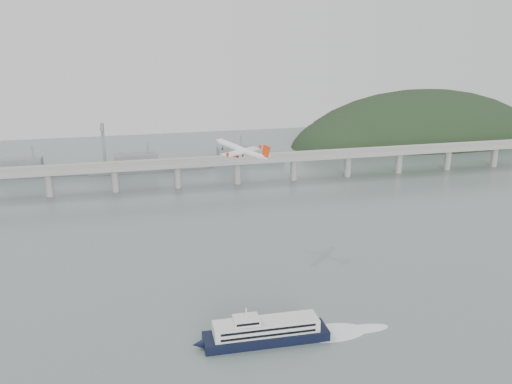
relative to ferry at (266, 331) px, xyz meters
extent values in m
plane|color=slate|center=(19.52, 40.14, -4.41)|extent=(900.00, 900.00, 0.00)
cube|color=gray|center=(19.52, 240.14, 15.59)|extent=(800.00, 22.00, 2.20)
cube|color=gray|center=(19.52, 229.64, 17.59)|extent=(800.00, 0.60, 1.80)
cube|color=gray|center=(19.52, 250.64, 17.59)|extent=(800.00, 0.60, 1.80)
cylinder|color=gray|center=(-110.48, 240.14, 5.09)|extent=(6.00, 6.00, 21.00)
cylinder|color=gray|center=(-60.48, 240.14, 5.09)|extent=(6.00, 6.00, 21.00)
cylinder|color=gray|center=(-10.48, 240.14, 5.09)|extent=(6.00, 6.00, 21.00)
cylinder|color=gray|center=(39.52, 240.14, 5.09)|extent=(6.00, 6.00, 21.00)
cylinder|color=gray|center=(89.52, 240.14, 5.09)|extent=(6.00, 6.00, 21.00)
cylinder|color=gray|center=(139.52, 240.14, 5.09)|extent=(6.00, 6.00, 21.00)
cylinder|color=gray|center=(189.52, 240.14, 5.09)|extent=(6.00, 6.00, 21.00)
cylinder|color=gray|center=(239.52, 240.14, 5.09)|extent=(6.00, 6.00, 21.00)
cylinder|color=gray|center=(289.52, 240.14, 5.09)|extent=(6.00, 6.00, 21.00)
ellipsoid|color=black|center=(289.52, 370.14, -22.41)|extent=(320.00, 150.00, 156.00)
ellipsoid|color=black|center=(194.52, 360.14, -16.41)|extent=(140.00, 110.00, 96.00)
ellipsoid|color=black|center=(379.52, 380.14, -29.41)|extent=(220.00, 140.00, 120.00)
cube|color=slate|center=(-130.48, 310.14, -0.41)|extent=(95.67, 20.15, 8.00)
cube|color=slate|center=(-139.98, 310.14, 7.59)|extent=(33.90, 15.02, 8.00)
cylinder|color=slate|center=(-130.48, 310.14, 15.59)|extent=(1.60, 1.60, 14.00)
cube|color=slate|center=(-30.48, 305.14, -0.41)|extent=(110.55, 21.43, 8.00)
cube|color=slate|center=(-41.48, 305.14, 7.59)|extent=(39.01, 16.73, 8.00)
cylinder|color=slate|center=(-30.48, 305.14, 15.59)|extent=(1.60, 1.60, 14.00)
cube|color=slate|center=(59.52, 315.14, -0.41)|extent=(85.00, 13.60, 8.00)
cube|color=slate|center=(51.02, 315.14, 7.59)|extent=(29.75, 11.90, 8.00)
cylinder|color=slate|center=(59.52, 315.14, 15.59)|extent=(1.60, 1.60, 14.00)
cube|color=slate|center=(-70.48, 340.14, 15.59)|extent=(3.00, 3.00, 40.00)
cube|color=slate|center=(-70.48, 330.14, 33.59)|extent=(3.00, 28.00, 3.00)
cube|color=black|center=(0.00, 0.00, -2.32)|extent=(52.65, 14.11, 4.18)
cone|color=black|center=(-28.23, 0.85, -2.32)|extent=(5.35, 4.34, 4.18)
cube|color=silver|center=(0.00, 0.00, 2.39)|extent=(44.22, 11.77, 5.23)
cube|color=black|center=(-0.16, -5.28, 3.75)|extent=(39.73, 1.36, 1.05)
cube|color=black|center=(-0.16, -5.28, 1.24)|extent=(39.73, 1.36, 1.05)
cube|color=black|center=(0.16, 5.28, 3.75)|extent=(39.73, 1.36, 1.05)
cube|color=black|center=(0.16, 5.28, 1.24)|extent=(39.73, 1.36, 1.05)
cube|color=silver|center=(-8.36, 0.25, 6.36)|extent=(10.67, 7.63, 2.72)
cube|color=black|center=(-8.47, -3.46, 6.36)|extent=(9.41, 0.41, 1.05)
cylinder|color=silver|center=(-8.36, 0.25, 9.71)|extent=(0.54, 0.54, 4.18)
ellipsoid|color=white|center=(29.27, -0.88, -4.36)|extent=(30.56, 15.96, 0.21)
ellipsoid|color=white|center=(43.91, -1.32, -4.36)|extent=(22.81, 8.20, 0.21)
cylinder|color=white|center=(12.09, 102.30, 55.39)|extent=(20.77, 23.58, 9.49)
cone|color=white|center=(1.46, 113.58, 58.80)|extent=(5.75, 5.83, 4.38)
cone|color=white|center=(23.15, 90.61, 52.36)|extent=(6.50, 6.48, 4.59)
cube|color=white|center=(12.57, 101.71, 54.21)|extent=(27.64, 26.94, 3.13)
cube|color=white|center=(22.61, 91.23, 53.25)|extent=(10.73, 10.54, 1.53)
cube|color=red|center=(23.88, 90.13, 56.23)|extent=(4.43, 4.19, 7.27)
cylinder|color=red|center=(15.24, 106.72, 52.90)|extent=(4.70, 4.94, 3.15)
cylinder|color=black|center=(13.85, 108.20, 53.34)|extent=(2.23, 2.02, 2.31)
cube|color=white|center=(15.42, 106.60, 53.86)|extent=(2.06, 2.08, 1.71)
cylinder|color=red|center=(7.39, 99.16, 53.45)|extent=(4.70, 4.94, 3.15)
cylinder|color=black|center=(6.00, 100.64, 53.90)|extent=(2.23, 2.02, 2.31)
cube|color=white|center=(7.58, 99.04, 54.42)|extent=(2.06, 2.08, 1.71)
cylinder|color=black|center=(14.10, 103.72, 52.34)|extent=(0.94, 0.79, 2.42)
cylinder|color=black|center=(13.89, 103.85, 51.27)|extent=(1.22, 1.18, 1.32)
cylinder|color=black|center=(10.39, 100.14, 52.60)|extent=(0.94, 0.79, 2.42)
cylinder|color=black|center=(10.18, 100.27, 51.54)|extent=(1.22, 1.18, 1.32)
cylinder|color=black|center=(3.60, 111.09, 55.24)|extent=(0.94, 0.79, 2.42)
cylinder|color=black|center=(3.40, 111.23, 54.17)|extent=(1.22, 1.18, 1.32)
cube|color=red|center=(26.25, 111.85, 54.08)|extent=(1.65, 1.55, 2.67)
cube|color=red|center=(2.00, 88.47, 55.81)|extent=(1.65, 1.55, 2.67)
camera|label=1|loc=(-52.36, -192.09, 120.16)|focal=38.00mm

